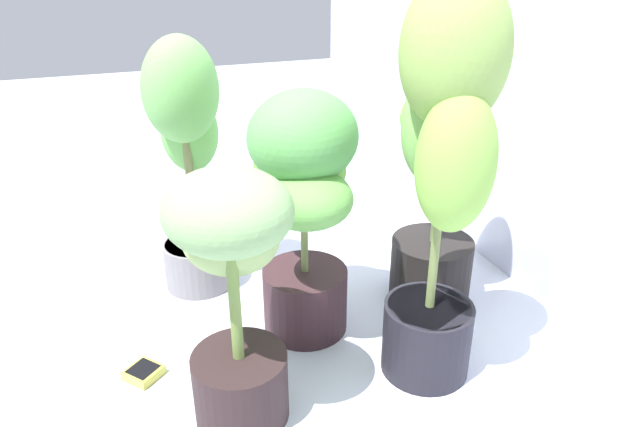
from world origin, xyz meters
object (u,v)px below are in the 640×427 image
object	(u,v)px
potted_plant_back_center	(437,191)
potted_plant_back_right	(444,164)
potted_plant_center	(303,192)
hygrometer_box	(144,373)
potted_plant_front_left	(188,151)
potted_plant_front_right	(233,278)

from	to	relation	value
potted_plant_back_center	potted_plant_back_right	bearing A→B (deg)	-31.81
potted_plant_center	hygrometer_box	world-z (taller)	potted_plant_center
potted_plant_back_center	potted_plant_front_left	size ratio (longest dim) A/B	0.85
potted_plant_front_right	potted_plant_center	world-z (taller)	potted_plant_center
potted_plant_back_right	hygrometer_box	world-z (taller)	potted_plant_back_right
potted_plant_front_right	potted_plant_center	bearing A→B (deg)	136.18
potted_plant_front_left	hygrometer_box	bearing A→B (deg)	-28.00
potted_plant_front_right	potted_plant_front_left	xyz separation A→B (m)	(-0.61, 0.01, 0.09)
potted_plant_center	potted_plant_front_right	bearing A→B (deg)	-43.82
potted_plant_back_right	hygrometer_box	distance (m)	0.91
potted_plant_center	potted_plant_front_left	world-z (taller)	potted_plant_front_left
potted_plant_front_right	hygrometer_box	distance (m)	0.45
potted_plant_back_center	potted_plant_center	distance (m)	0.43
potted_plant_front_right	potted_plant_back_right	bearing A→B (deg)	86.08
potted_plant_back_center	potted_plant_front_right	size ratio (longest dim) A/B	1.09
potted_plant_front_right	potted_plant_back_right	xyz separation A→B (m)	(0.03, 0.48, 0.21)
potted_plant_front_right	potted_plant_back_right	world-z (taller)	potted_plant_back_right
potted_plant_back_center	potted_plant_center	bearing A→B (deg)	-86.98
potted_plant_back_center	hygrometer_box	size ratio (longest dim) A/B	5.96
potted_plant_front_right	potted_plant_back_center	bearing A→B (deg)	112.70
potted_plant_center	potted_plant_back_right	bearing A→B (deg)	38.15
potted_plant_front_right	hygrometer_box	world-z (taller)	potted_plant_front_right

